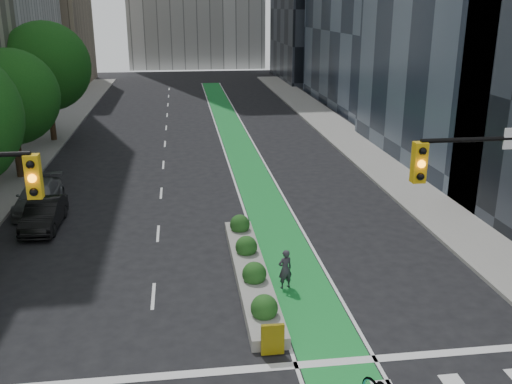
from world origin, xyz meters
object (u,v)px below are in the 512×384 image
object	(u,v)px
median_planter	(251,268)
parked_car_left_mid	(44,214)
cyclist	(285,269)
parked_car_left_far	(39,196)

from	to	relation	value
median_planter	parked_car_left_mid	world-z (taller)	parked_car_left_mid
cyclist	median_planter	bearing A→B (deg)	-60.60
parked_car_left_mid	median_planter	bearing A→B (deg)	-34.38
median_planter	parked_car_left_far	distance (m)	13.40
median_planter	cyclist	world-z (taller)	cyclist
median_planter	parked_car_left_far	bearing A→B (deg)	137.15
cyclist	parked_car_left_mid	xyz separation A→B (m)	(-10.16, 7.43, -0.08)
parked_car_left_far	parked_car_left_mid	bearing A→B (deg)	-73.99
median_planter	cyclist	distance (m)	1.60
cyclist	parked_car_left_far	world-z (taller)	cyclist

